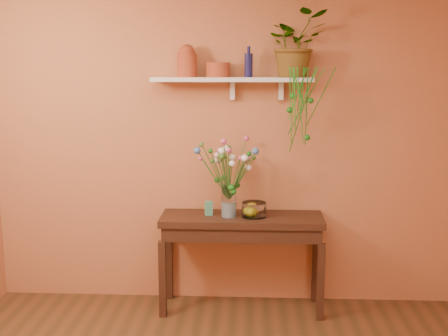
% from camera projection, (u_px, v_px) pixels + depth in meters
% --- Properties ---
extents(room, '(4.04, 4.04, 2.70)m').
position_uv_depth(room, '(209.00, 204.00, 2.85)').
color(room, '#59331C').
rests_on(room, ground).
extents(sideboard, '(1.33, 0.43, 0.81)m').
position_uv_depth(sideboard, '(242.00, 230.00, 4.69)').
color(sideboard, '#3A2018').
rests_on(sideboard, ground).
extents(wall_shelf, '(1.30, 0.24, 0.19)m').
position_uv_depth(wall_shelf, '(233.00, 80.00, 4.58)').
color(wall_shelf, white).
rests_on(wall_shelf, room).
extents(terracotta_jug, '(0.20, 0.20, 0.26)m').
position_uv_depth(terracotta_jug, '(187.00, 62.00, 4.57)').
color(terracotta_jug, '#98371C').
rests_on(terracotta_jug, wall_shelf).
extents(terracotta_pot, '(0.19, 0.19, 0.12)m').
position_uv_depth(terracotta_pot, '(218.00, 70.00, 4.60)').
color(terracotta_pot, '#98371C').
rests_on(terracotta_pot, wall_shelf).
extents(blue_bottle, '(0.07, 0.07, 0.24)m').
position_uv_depth(blue_bottle, '(249.00, 65.00, 4.56)').
color(blue_bottle, '#171645').
rests_on(blue_bottle, wall_shelf).
extents(spider_plant, '(0.59, 0.56, 0.53)m').
position_uv_depth(spider_plant, '(295.00, 44.00, 4.51)').
color(spider_plant, '#1A6617').
rests_on(spider_plant, wall_shelf).
extents(plant_fronds, '(0.36, 0.37, 0.68)m').
position_uv_depth(plant_fronds, '(301.00, 105.00, 4.44)').
color(plant_fronds, '#1A6617').
rests_on(plant_fronds, wall_shelf).
extents(glass_vase, '(0.12, 0.12, 0.26)m').
position_uv_depth(glass_vase, '(229.00, 204.00, 4.63)').
color(glass_vase, white).
rests_on(glass_vase, sideboard).
extents(bouquet, '(0.51, 0.52, 0.51)m').
position_uv_depth(bouquet, '(230.00, 161.00, 4.56)').
color(bouquet, '#386B28').
rests_on(bouquet, glass_vase).
extents(glass_bowl, '(0.20, 0.20, 0.12)m').
position_uv_depth(glass_bowl, '(254.00, 210.00, 4.64)').
color(glass_bowl, white).
rests_on(glass_bowl, sideboard).
extents(lemon, '(0.08, 0.08, 0.08)m').
position_uv_depth(lemon, '(252.00, 211.00, 4.65)').
color(lemon, '#F6F414').
rests_on(lemon, glass_bowl).
extents(carton, '(0.07, 0.06, 0.12)m').
position_uv_depth(carton, '(209.00, 208.00, 4.68)').
color(carton, teal).
rests_on(carton, sideboard).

